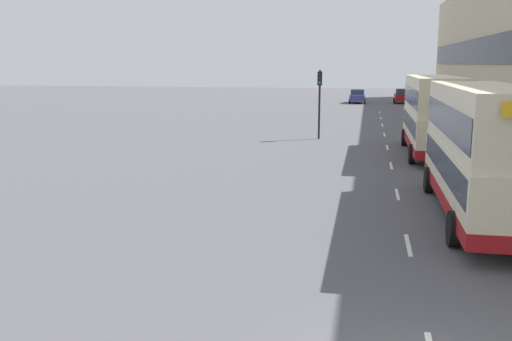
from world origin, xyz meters
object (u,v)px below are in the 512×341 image
object	(u,v)px
double_decker_bus_ahead	(433,114)
car_0	(357,96)
car_1	(402,96)
traffic_light_far_kerb	(320,93)
double_decker_bus_near	(484,149)

from	to	relation	value
double_decker_bus_ahead	car_0	size ratio (longest dim) A/B	2.31
car_1	traffic_light_far_kerb	world-z (taller)	traffic_light_far_kerb
car_1	traffic_light_far_kerb	xyz separation A→B (m)	(-7.42, -36.69, 2.18)
double_decker_bus_near	traffic_light_far_kerb	size ratio (longest dim) A/B	2.32
car_0	double_decker_bus_near	bearing A→B (deg)	95.22
double_decker_bus_ahead	traffic_light_far_kerb	xyz separation A→B (m)	(-6.71, 5.60, 0.80)
car_0	car_1	size ratio (longest dim) A/B	1.13
double_decker_bus_near	car_1	xyz separation A→B (m)	(0.55, 55.58, -1.38)
double_decker_bus_near	double_decker_bus_ahead	bearing A→B (deg)	90.73
car_0	traffic_light_far_kerb	world-z (taller)	traffic_light_far_kerb
double_decker_bus_near	car_0	xyz separation A→B (m)	(-5.03, 55.11, -1.42)
traffic_light_far_kerb	car_1	bearing A→B (deg)	78.56
double_decker_bus_ahead	car_1	distance (m)	42.32
double_decker_bus_near	car_0	world-z (taller)	double_decker_bus_near
double_decker_bus_ahead	double_decker_bus_near	bearing A→B (deg)	-89.27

